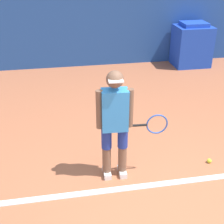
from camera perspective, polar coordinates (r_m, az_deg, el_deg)
The scene contains 6 objects.
ground_plane at distance 4.11m, azimuth 9.12°, elevation -17.18°, with size 24.00×24.00×0.00m, color #B76642.
back_wall at distance 8.48m, azimuth -2.52°, elevation 17.31°, with size 24.00×0.10×2.69m.
court_baseline at distance 4.41m, azimuth 7.26°, elevation -13.14°, with size 21.60×0.10×0.01m.
tennis_player at distance 4.07m, azimuth 0.67°, elevation -1.78°, with size 0.96×0.29×1.57m.
tennis_ball at distance 4.99m, azimuth 17.37°, elevation -8.51°, with size 0.07×0.07×0.07m.
covered_chair at distance 8.88m, azimuth 14.36°, elevation 11.77°, with size 0.94×0.76×1.17m.
Camera 1 is at (-1.12, -2.71, 2.88)m, focal length 50.00 mm.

